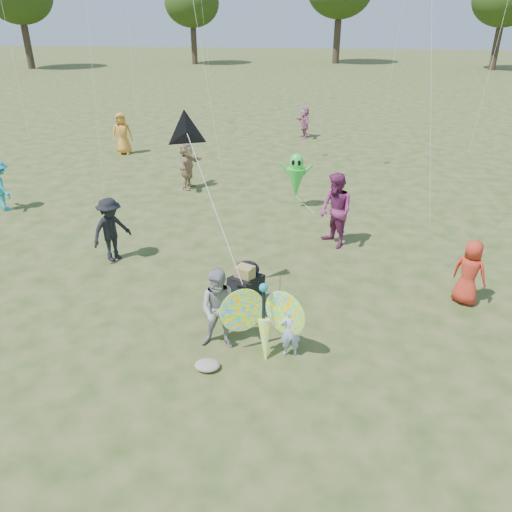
# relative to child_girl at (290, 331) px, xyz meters

# --- Properties ---
(ground) EXTENTS (160.00, 160.00, 0.00)m
(ground) POSITION_rel_child_girl_xyz_m (-0.65, 0.23, -0.50)
(ground) COLOR #51592B
(ground) RESTS_ON ground
(child_girl) EXTENTS (0.40, 0.30, 1.01)m
(child_girl) POSITION_rel_child_girl_xyz_m (0.00, 0.00, 0.00)
(child_girl) COLOR #ABC4F2
(child_girl) RESTS_ON ground
(adult_man) EXTENTS (0.78, 0.61, 1.59)m
(adult_man) POSITION_rel_child_girl_xyz_m (-1.29, 0.10, 0.29)
(adult_man) COLOR #99999E
(adult_man) RESTS_ON ground
(grey_bag) EXTENTS (0.45, 0.37, 0.14)m
(grey_bag) POSITION_rel_child_girl_xyz_m (-1.40, -0.60, -0.43)
(grey_bag) COLOR gray
(grey_bag) RESTS_ON ground
(crowd_a) EXTENTS (0.83, 0.78, 1.43)m
(crowd_a) POSITION_rel_child_girl_xyz_m (3.59, 2.32, 0.21)
(crowd_a) COLOR red
(crowd_a) RESTS_ON ground
(crowd_b) EXTENTS (1.08, 1.21, 1.62)m
(crowd_b) POSITION_rel_child_girl_xyz_m (-4.65, 3.28, 0.31)
(crowd_b) COLOR black
(crowd_b) RESTS_ON ground
(crowd_d) EXTENTS (0.73, 1.59, 1.65)m
(crowd_d) POSITION_rel_child_girl_xyz_m (-4.21, 8.97, 0.32)
(crowd_d) COLOR tan
(crowd_d) RESTS_ON ground
(crowd_e) EXTENTS (1.15, 1.21, 1.97)m
(crowd_e) POSITION_rel_child_girl_xyz_m (0.82, 4.86, 0.48)
(crowd_e) COLOR #802A60
(crowd_e) RESTS_ON ground
(crowd_g) EXTENTS (0.97, 0.77, 1.75)m
(crowd_g) POSITION_rel_child_girl_xyz_m (-8.17, 13.16, 0.37)
(crowd_g) COLOR gold
(crowd_g) RESTS_ON ground
(crowd_i) EXTENTS (1.14, 1.11, 1.56)m
(crowd_i) POSITION_rel_child_girl_xyz_m (-9.35, 6.16, 0.28)
(crowd_i) COLOR teal
(crowd_i) RESTS_ON ground
(crowd_j) EXTENTS (0.95, 1.42, 1.47)m
(crowd_j) POSITION_rel_child_girl_xyz_m (-0.55, 17.31, 0.23)
(crowd_j) COLOR #BC6B95
(crowd_j) RESTS_ON ground
(jogging_stroller) EXTENTS (0.76, 1.14, 1.09)m
(jogging_stroller) POSITION_rel_child_girl_xyz_m (-1.01, 1.34, 0.11)
(jogging_stroller) COLOR black
(jogging_stroller) RESTS_ON ground
(butterfly_kite) EXTENTS (1.74, 0.75, 1.64)m
(butterfly_kite) POSITION_rel_child_girl_xyz_m (-0.47, -0.03, 0.20)
(butterfly_kite) COLOR red
(butterfly_kite) RESTS_ON ground
(delta_kite_rig) EXTENTS (1.72, 1.83, 2.74)m
(delta_kite_rig) POSITION_rel_child_girl_xyz_m (-2.14, 1.69, 3.08)
(delta_kite_rig) COLOR black
(delta_kite_rig) RESTS_ON ground
(alien_kite) EXTENTS (1.12, 0.69, 1.74)m
(alien_kite) POSITION_rel_child_girl_xyz_m (-0.38, 7.56, 0.47)
(alien_kite) COLOR #33D941
(alien_kite) RESTS_ON ground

